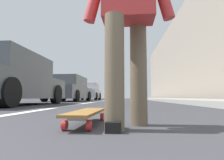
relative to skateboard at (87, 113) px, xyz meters
The scene contains 10 objects.
ground_plane 9.12m from the skateboard, ahead, with size 80.00×80.00×0.00m, color #38383D.
lane_stripe_white 19.16m from the skateboard, ahead, with size 52.00×0.16×0.01m, color silver.
sidewalk_curb 17.54m from the skateboard, 12.59° to the right, with size 52.00×3.20×0.15m, color #9E9B93.
building_facade 22.61m from the skateboard, 17.42° to the right, with size 40.00×1.20×9.40m, color gray.
skateboard is the anchor object (origin of this frame).
skater_person 0.92m from the skateboard, 113.32° to the right, with size 0.46×0.72×1.64m.
parked_car_near 4.83m from the skateboard, 38.96° to the left, with size 4.50×1.88×1.49m.
parked_car_mid 10.12m from the skateboard, 17.66° to the left, with size 4.65×2.07×1.47m.
parked_car_far 15.95m from the skateboard, 10.99° to the left, with size 4.11×1.98×1.48m.
traffic_light 19.42m from the skateboard, ahead, with size 0.33×0.28×4.52m.
Camera 1 is at (-0.72, -0.20, 0.23)m, focal length 30.47 mm.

